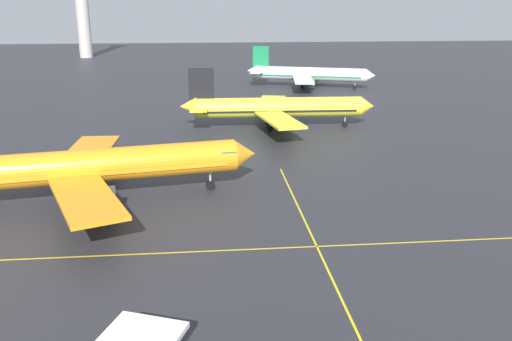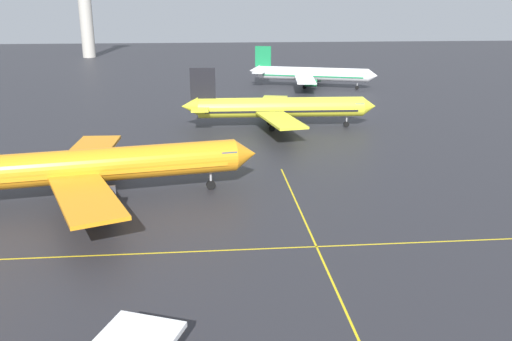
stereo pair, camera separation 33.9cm
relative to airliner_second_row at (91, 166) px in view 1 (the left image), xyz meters
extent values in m
cylinder|color=orange|center=(0.54, 0.10, 0.07)|extent=(33.05, 9.56, 3.90)
cone|color=orange|center=(18.05, 3.18, 0.07)|extent=(3.30, 4.23, 3.83)
cube|color=orange|center=(1.05, -8.68, -0.54)|extent=(10.73, 16.29, 0.41)
cube|color=orange|center=(-1.99, 8.52, -0.54)|extent=(5.87, 15.59, 0.41)
cylinder|color=#333338|center=(1.67, -5.13, -1.88)|extent=(3.81, 2.73, 2.16)
cylinder|color=#333338|center=(-0.18, 5.39, -1.88)|extent=(3.81, 2.73, 2.16)
cube|color=#385166|center=(15.72, 2.77, 0.64)|extent=(2.45, 3.86, 0.72)
cube|color=orange|center=(0.54, 0.10, -0.42)|extent=(30.47, 9.14, 0.37)
cylinder|color=#99999E|center=(13.69, 2.42, -2.44)|extent=(0.29, 0.29, 1.70)
cylinder|color=black|center=(13.69, 2.42, -3.57)|extent=(1.19, 0.65, 1.13)
cylinder|color=#99999E|center=(-1.02, -2.89, -2.44)|extent=(0.29, 0.29, 1.70)
cylinder|color=black|center=(-1.02, -2.89, -3.57)|extent=(1.19, 0.65, 1.13)
cylinder|color=#99999E|center=(-1.95, 2.37, -2.44)|extent=(0.29, 0.29, 1.70)
cylinder|color=black|center=(-1.95, 2.37, -3.57)|extent=(1.19, 0.65, 1.13)
cylinder|color=yellow|center=(26.87, 34.91, -0.29)|extent=(30.15, 4.40, 3.57)
cone|color=yellow|center=(43.12, 34.46, -0.29)|extent=(2.54, 3.57, 3.50)
cone|color=yellow|center=(10.34, 35.37, 0.09)|extent=(3.10, 3.47, 3.39)
cube|color=black|center=(12.78, 35.30, 4.13)|extent=(4.52, 0.46, 5.64)
cube|color=yellow|center=(12.24, 32.50, 0.09)|extent=(3.14, 4.97, 0.23)
cube|color=yellow|center=(12.39, 38.13, 0.09)|extent=(3.14, 4.97, 0.23)
cube|color=yellow|center=(25.71, 26.96, -0.85)|extent=(7.35, 14.75, 0.38)
cube|color=yellow|center=(26.15, 42.92, -0.85)|extent=(8.06, 14.85, 0.38)
cylinder|color=black|center=(26.92, 30.02, -2.07)|extent=(3.25, 2.06, 1.97)
cylinder|color=black|center=(27.20, 39.79, -2.07)|extent=(3.25, 2.06, 1.97)
cube|color=#385166|center=(40.96, 34.52, 0.23)|extent=(1.78, 3.33, 0.66)
cube|color=black|center=(26.87, 34.91, -0.73)|extent=(27.75, 4.37, 0.34)
cylinder|color=#99999E|center=(39.08, 34.57, -2.59)|extent=(0.26, 0.26, 1.55)
cylinder|color=black|center=(39.08, 34.57, -3.62)|extent=(1.04, 0.45, 1.03)
cylinder|color=#99999E|center=(24.93, 32.52, -2.59)|extent=(0.26, 0.26, 1.55)
cylinder|color=black|center=(24.93, 32.52, -3.62)|extent=(1.04, 0.45, 1.03)
cylinder|color=#99999E|center=(25.06, 37.41, -2.59)|extent=(0.26, 0.26, 1.55)
cylinder|color=black|center=(25.06, 37.41, -3.62)|extent=(1.04, 0.45, 1.03)
cylinder|color=white|center=(41.74, 81.23, -0.41)|extent=(28.67, 12.52, 3.45)
cone|color=white|center=(56.64, 76.24, -0.41)|extent=(3.32, 3.96, 3.38)
cone|color=white|center=(26.58, 86.32, -0.05)|extent=(3.80, 4.03, 3.28)
cube|color=#197F47|center=(28.82, 85.57, 3.86)|extent=(4.24, 1.70, 5.45)
cube|color=white|center=(27.52, 83.13, -0.05)|extent=(4.26, 5.40, 0.22)
cube|color=white|center=(29.25, 88.30, -0.05)|extent=(4.26, 5.40, 0.22)
cube|color=white|center=(38.42, 74.20, -0.96)|extent=(6.25, 14.08, 0.36)
cube|color=white|center=(43.33, 88.85, -0.96)|extent=(11.00, 14.14, 0.36)
cylinder|color=#2D9956|center=(40.41, 76.70, -2.14)|extent=(3.54, 2.79, 1.91)
cylinder|color=#2D9956|center=(43.41, 85.66, -2.14)|extent=(3.54, 2.79, 1.91)
cube|color=#385166|center=(54.66, 76.90, 0.09)|extent=(2.56, 3.53, 0.64)
cube|color=#197F47|center=(41.74, 81.23, -0.85)|extent=(26.47, 11.81, 0.33)
cylinder|color=#99999E|center=(52.94, 77.48, -2.64)|extent=(0.25, 0.25, 1.50)
cylinder|color=black|center=(52.94, 77.48, -3.64)|extent=(1.08, 0.71, 1.00)
cylinder|color=#99999E|center=(39.26, 79.57, -2.64)|extent=(0.25, 0.25, 1.50)
cylinder|color=black|center=(39.26, 79.57, -3.64)|extent=(1.08, 0.71, 1.00)
cylinder|color=#99999E|center=(40.77, 84.05, -2.64)|extent=(0.25, 0.25, 1.50)
cylinder|color=black|center=(40.77, 84.05, -3.64)|extent=(1.08, 0.71, 1.00)
cube|color=yellow|center=(23.54, -14.82, -4.14)|extent=(167.99, 0.20, 0.01)
cylinder|color=#ADA89E|center=(-34.61, 169.56, 13.41)|extent=(5.20, 5.20, 35.10)
camera|label=1|loc=(13.25, -60.41, 18.25)|focal=37.52mm
camera|label=2|loc=(13.59, -60.44, 18.25)|focal=37.52mm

